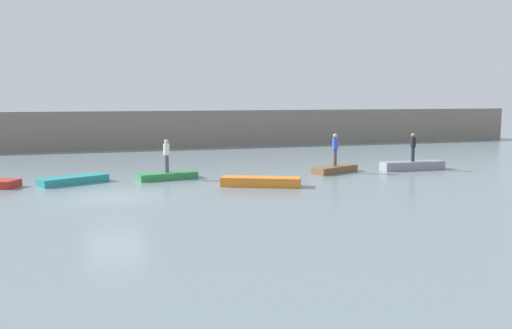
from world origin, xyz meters
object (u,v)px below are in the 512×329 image
Objects in this scene: rowboat_green at (167,176)px; rowboat_orange at (261,182)px; person_dark_shirt at (413,145)px; rowboat_brown at (335,169)px; person_white_shirt at (167,154)px; rowboat_grey at (412,166)px; person_blue_shirt at (335,148)px; rowboat_teal at (73,180)px.

rowboat_orange reaches higher than rowboat_green.
rowboat_green is 1.84× the size of person_dark_shirt.
rowboat_brown is 9.73m from person_white_shirt.
rowboat_grey is 14.72m from person_white_shirt.
person_blue_shirt is (-5.02, 0.22, -0.03)m from person_dark_shirt.
rowboat_teal is 1.80× the size of person_blue_shirt.
rowboat_brown reaches higher than rowboat_teal.
person_blue_shirt reaches higher than rowboat_green.
rowboat_grey is at bearing -12.92° from rowboat_green.
rowboat_orange is (4.12, -3.65, 0.04)m from rowboat_green.
rowboat_green is at bearing -25.23° from rowboat_teal.
rowboat_green is 1.66× the size of person_blue_shirt.
person_dark_shirt is (0.00, 0.00, 1.22)m from rowboat_grey.
rowboat_teal is 9.55m from rowboat_orange.
person_blue_shirt is at bearing 54.92° from rowboat_orange.
rowboat_teal is at bearing 178.66° from person_dark_shirt.
rowboat_grey is 1.22m from person_dark_shirt.
person_dark_shirt is (10.55, 3.11, 1.25)m from rowboat_orange.
rowboat_grey is 2.30× the size of person_dark_shirt.
person_white_shirt reaches higher than rowboat_grey.
rowboat_orange is 11.07m from person_dark_shirt.
person_blue_shirt reaches higher than person_dark_shirt.
rowboat_teal is 0.87× the size of rowboat_orange.
person_dark_shirt is (19.41, -0.45, 1.29)m from rowboat_teal.
rowboat_grey reaches higher than rowboat_teal.
person_blue_shirt is at bearing -12.70° from rowboat_green.
rowboat_teal is 19.41m from rowboat_grey.
rowboat_green is 9.74m from person_blue_shirt.
person_blue_shirt reaches higher than rowboat_orange.
rowboat_orange is at bearing -173.68° from rowboat_brown.
person_white_shirt reaches higher than rowboat_orange.
rowboat_green is 14.74m from person_dark_shirt.
rowboat_green is at bearing 178.11° from person_blue_shirt.
rowboat_brown is at bearing 177.45° from person_dark_shirt.
person_dark_shirt is (14.67, -0.54, 0.12)m from person_white_shirt.
rowboat_teal is 19.46m from person_dark_shirt.
person_white_shirt reaches higher than rowboat_teal.
rowboat_grey is at bearing -2.12° from person_white_shirt.
rowboat_teal is at bearing -179.83° from rowboat_grey.
person_white_shirt is (-14.67, 0.54, 1.09)m from rowboat_grey.
rowboat_orange is at bearing -48.21° from rowboat_teal.
person_white_shirt is (4.74, 0.09, 1.16)m from rowboat_teal.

